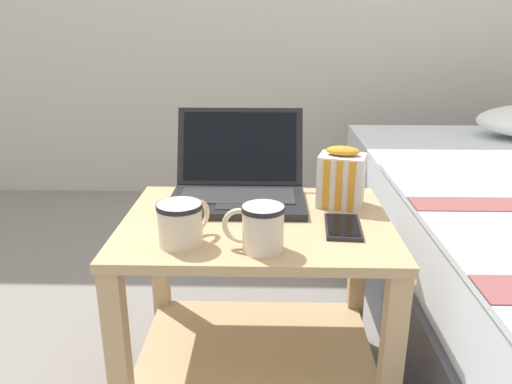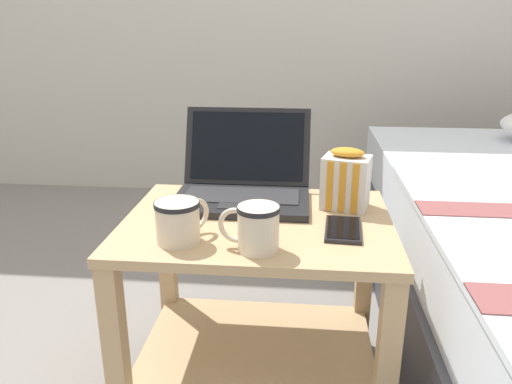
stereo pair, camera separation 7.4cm
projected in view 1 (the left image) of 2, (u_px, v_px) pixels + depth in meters
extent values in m
cube|color=tan|center=(256.00, 224.00, 1.17)|extent=(0.62, 0.47, 0.02)
cube|color=tan|center=(256.00, 350.00, 1.28)|extent=(0.58, 0.43, 0.02)
cube|color=tan|center=(119.00, 366.00, 1.05)|extent=(0.04, 0.04, 0.46)
cube|color=tan|center=(390.00, 370.00, 1.04)|extent=(0.04, 0.04, 0.46)
cube|color=tan|center=(160.00, 271.00, 1.45)|extent=(0.04, 0.04, 0.46)
cube|color=tan|center=(357.00, 274.00, 1.44)|extent=(0.04, 0.04, 0.46)
cube|color=black|center=(237.00, 202.00, 1.25)|extent=(0.34, 0.22, 0.02)
cube|color=#2D2D30|center=(237.00, 196.00, 1.26)|extent=(0.29, 0.12, 0.00)
cube|color=#2D2D30|center=(236.00, 206.00, 1.19)|extent=(0.10, 0.05, 0.00)
cube|color=black|center=(240.00, 146.00, 1.36)|extent=(0.34, 0.09, 0.20)
cube|color=black|center=(240.00, 146.00, 1.35)|extent=(0.31, 0.07, 0.17)
cube|color=silver|center=(213.00, 142.00, 1.37)|extent=(0.04, 0.01, 0.03)
cube|color=red|center=(263.00, 141.00, 1.36)|extent=(0.04, 0.02, 0.04)
cube|color=black|center=(256.00, 132.00, 1.36)|extent=(0.03, 0.01, 0.03)
cube|color=green|center=(225.00, 161.00, 1.36)|extent=(0.04, 0.01, 0.03)
cylinder|color=beige|center=(180.00, 224.00, 1.02)|extent=(0.09, 0.09, 0.09)
cylinder|color=black|center=(179.00, 206.00, 1.01)|extent=(0.09, 0.09, 0.01)
cylinder|color=black|center=(179.00, 210.00, 1.01)|extent=(0.08, 0.08, 0.01)
torus|color=beige|center=(197.00, 216.00, 1.06)|extent=(0.05, 0.06, 0.07)
cylinder|color=beige|center=(263.00, 228.00, 0.99)|extent=(0.08, 0.08, 0.10)
cylinder|color=black|center=(263.00, 208.00, 0.98)|extent=(0.09, 0.09, 0.01)
cylinder|color=black|center=(263.00, 213.00, 0.98)|extent=(0.08, 0.08, 0.01)
torus|color=beige|center=(240.00, 226.00, 1.00)|extent=(0.08, 0.02, 0.08)
cube|color=silver|center=(341.00, 180.00, 1.24)|extent=(0.13, 0.11, 0.13)
cube|color=orange|center=(326.00, 185.00, 1.20)|extent=(0.02, 0.01, 0.12)
cube|color=orange|center=(339.00, 186.00, 1.20)|extent=(0.02, 0.01, 0.12)
cube|color=orange|center=(351.00, 187.00, 1.19)|extent=(0.02, 0.01, 0.12)
ellipsoid|color=orange|center=(343.00, 151.00, 1.21)|extent=(0.09, 0.07, 0.02)
cube|color=black|center=(343.00, 227.00, 1.11)|extent=(0.09, 0.15, 0.01)
cube|color=black|center=(343.00, 225.00, 1.11)|extent=(0.08, 0.13, 0.00)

